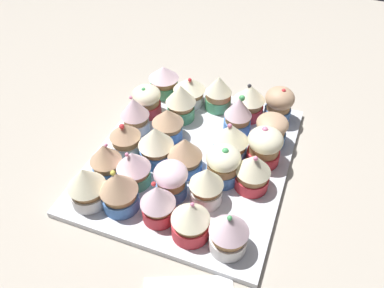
# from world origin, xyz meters

# --- Properties ---
(ground_plane) EXTENTS (1.80, 1.80, 0.03)m
(ground_plane) POSITION_xyz_m (0.00, 0.00, -0.01)
(ground_plane) COLOR #B2A899
(baking_tray) EXTENTS (0.41, 0.35, 0.01)m
(baking_tray) POSITION_xyz_m (0.00, 0.00, 0.01)
(baking_tray) COLOR silver
(baking_tray) RESTS_ON ground_plane
(cupcake_0) EXTENTS (0.07, 0.07, 0.07)m
(cupcake_0) POSITION_xyz_m (-0.16, -0.13, 0.05)
(cupcake_0) COLOR #4C9E6B
(cupcake_0) RESTS_ON baking_tray
(cupcake_1) EXTENTS (0.06, 0.06, 0.07)m
(cupcake_1) POSITION_xyz_m (-0.09, -0.13, 0.04)
(cupcake_1) COLOR #D1333D
(cupcake_1) RESTS_ON baking_tray
(cupcake_2) EXTENTS (0.06, 0.06, 0.08)m
(cupcake_2) POSITION_xyz_m (-0.03, -0.13, 0.05)
(cupcake_2) COLOR white
(cupcake_2) RESTS_ON baking_tray
(cupcake_3) EXTENTS (0.06, 0.06, 0.07)m
(cupcake_3) POSITION_xyz_m (0.03, -0.12, 0.05)
(cupcake_3) COLOR white
(cupcake_3) RESTS_ON baking_tray
(cupcake_4) EXTENTS (0.06, 0.06, 0.07)m
(cupcake_4) POSITION_xyz_m (0.10, -0.12, 0.05)
(cupcake_4) COLOR #477AC6
(cupcake_4) RESTS_ON baking_tray
(cupcake_5) EXTENTS (0.06, 0.06, 0.08)m
(cupcake_5) POSITION_xyz_m (0.16, -0.12, 0.05)
(cupcake_5) COLOR white
(cupcake_5) RESTS_ON baking_tray
(cupcake_6) EXTENTS (0.07, 0.07, 0.07)m
(cupcake_6) POSITION_xyz_m (-0.15, -0.06, 0.05)
(cupcake_6) COLOR white
(cupcake_6) RESTS_ON baking_tray
(cupcake_7) EXTENTS (0.06, 0.06, 0.08)m
(cupcake_7) POSITION_xyz_m (-0.10, -0.06, 0.05)
(cupcake_7) COLOR #4C9E6B
(cupcake_7) RESTS_ON baking_tray
(cupcake_8) EXTENTS (0.06, 0.06, 0.07)m
(cupcake_8) POSITION_xyz_m (-0.03, -0.06, 0.05)
(cupcake_8) COLOR #477AC6
(cupcake_8) RESTS_ON baking_tray
(cupcake_9) EXTENTS (0.06, 0.06, 0.08)m
(cupcake_9) POSITION_xyz_m (0.03, -0.06, 0.05)
(cupcake_9) COLOR #477AC6
(cupcake_9) RESTS_ON baking_tray
(cupcake_10) EXTENTS (0.06, 0.06, 0.07)m
(cupcake_10) POSITION_xyz_m (0.09, -0.07, 0.05)
(cupcake_10) COLOR #4C9E6B
(cupcake_10) RESTS_ON baking_tray
(cupcake_11) EXTENTS (0.06, 0.06, 0.08)m
(cupcake_11) POSITION_xyz_m (0.15, -0.07, 0.05)
(cupcake_11) COLOR #477AC6
(cupcake_11) RESTS_ON baking_tray
(cupcake_12) EXTENTS (0.06, 0.06, 0.08)m
(cupcake_12) POSITION_xyz_m (-0.16, -0.00, 0.05)
(cupcake_12) COLOR #4C9E6B
(cupcake_12) RESTS_ON baking_tray
(cupcake_13) EXTENTS (0.06, 0.06, 0.07)m
(cupcake_13) POSITION_xyz_m (0.04, -0.00, 0.05)
(cupcake_13) COLOR #477AC6
(cupcake_13) RESTS_ON baking_tray
(cupcake_14) EXTENTS (0.06, 0.06, 0.07)m
(cupcake_14) POSITION_xyz_m (0.10, 0.00, 0.05)
(cupcake_14) COLOR #477AC6
(cupcake_14) RESTS_ON baking_tray
(cupcake_15) EXTENTS (0.06, 0.06, 0.08)m
(cupcake_15) POSITION_xyz_m (0.15, -0.00, 0.05)
(cupcake_15) COLOR #D1333D
(cupcake_15) RESTS_ON baking_tray
(cupcake_16) EXTENTS (0.06, 0.06, 0.08)m
(cupcake_16) POSITION_xyz_m (-0.15, 0.07, 0.05)
(cupcake_16) COLOR #D1333D
(cupcake_16) RESTS_ON baking_tray
(cupcake_17) EXTENTS (0.05, 0.05, 0.08)m
(cupcake_17) POSITION_xyz_m (-0.10, 0.06, 0.05)
(cupcake_17) COLOR #477AC6
(cupcake_17) RESTS_ON baking_tray
(cupcake_18) EXTENTS (0.07, 0.07, 0.08)m
(cupcake_18) POSITION_xyz_m (-0.03, 0.07, 0.05)
(cupcake_18) COLOR #477AC6
(cupcake_18) RESTS_ON baking_tray
(cupcake_19) EXTENTS (0.06, 0.06, 0.08)m
(cupcake_19) POSITION_xyz_m (0.03, 0.07, 0.05)
(cupcake_19) COLOR #477AC6
(cupcake_19) RESTS_ON baking_tray
(cupcake_20) EXTENTS (0.06, 0.06, 0.08)m
(cupcake_20) POSITION_xyz_m (0.09, 0.06, 0.05)
(cupcake_20) COLOR white
(cupcake_20) RESTS_ON baking_tray
(cupcake_21) EXTENTS (0.06, 0.06, 0.07)m
(cupcake_21) POSITION_xyz_m (0.16, 0.06, 0.05)
(cupcake_21) COLOR #D1333D
(cupcake_21) RESTS_ON baking_tray
(cupcake_22) EXTENTS (0.06, 0.06, 0.08)m
(cupcake_22) POSITION_xyz_m (-0.16, 0.13, 0.05)
(cupcake_22) COLOR #477AC6
(cupcake_22) RESTS_ON baking_tray
(cupcake_23) EXTENTS (0.06, 0.06, 0.06)m
(cupcake_23) POSITION_xyz_m (-0.09, 0.13, 0.04)
(cupcake_23) COLOR #477AC6
(cupcake_23) RESTS_ON baking_tray
(cupcake_24) EXTENTS (0.06, 0.06, 0.08)m
(cupcake_24) POSITION_xyz_m (-0.03, 0.13, 0.05)
(cupcake_24) COLOR #D1333D
(cupcake_24) RESTS_ON baking_tray
(cupcake_25) EXTENTS (0.06, 0.06, 0.08)m
(cupcake_25) POSITION_xyz_m (0.03, 0.12, 0.05)
(cupcake_25) COLOR #D1333D
(cupcake_25) RESTS_ON baking_tray
(cupcake_26) EXTENTS (0.06, 0.06, 0.08)m
(cupcake_26) POSITION_xyz_m (0.16, 0.12, 0.05)
(cupcake_26) COLOR white
(cupcake_26) RESTS_ON baking_tray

